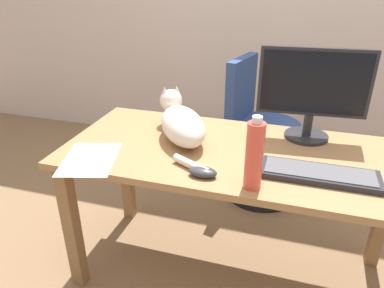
# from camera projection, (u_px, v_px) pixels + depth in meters

# --- Properties ---
(ground_plane) EXTENTS (8.00, 8.00, 0.00)m
(ground_plane) POSITION_uv_depth(u_px,v_px,m) (230.00, 271.00, 1.88)
(ground_plane) COLOR #846647
(desk) EXTENTS (1.52, 0.68, 0.70)m
(desk) POSITION_uv_depth(u_px,v_px,m) (237.00, 171.00, 1.61)
(desk) COLOR #9E7247
(desk) RESTS_ON ground_plane
(office_chair) EXTENTS (0.49, 0.48, 0.92)m
(office_chair) POSITION_uv_depth(u_px,v_px,m) (257.00, 139.00, 2.38)
(office_chair) COLOR black
(office_chair) RESTS_ON ground_plane
(monitor) EXTENTS (0.48, 0.20, 0.41)m
(monitor) POSITION_uv_depth(u_px,v_px,m) (313.00, 91.00, 1.60)
(monitor) COLOR #232328
(monitor) RESTS_ON desk
(keyboard) EXTENTS (0.44, 0.15, 0.03)m
(keyboard) POSITION_uv_depth(u_px,v_px,m) (319.00, 174.00, 1.37)
(keyboard) COLOR #232328
(keyboard) RESTS_ON desk
(cat) EXTENTS (0.37, 0.53, 0.20)m
(cat) POSITION_uv_depth(u_px,v_px,m) (181.00, 123.00, 1.65)
(cat) COLOR silver
(cat) RESTS_ON desk
(computer_mouse) EXTENTS (0.11, 0.06, 0.04)m
(computer_mouse) POSITION_uv_depth(u_px,v_px,m) (203.00, 172.00, 1.37)
(computer_mouse) COLOR #333338
(computer_mouse) RESTS_ON desk
(paper_sheet) EXTENTS (0.28, 0.34, 0.00)m
(paper_sheet) POSITION_uv_depth(u_px,v_px,m) (90.00, 159.00, 1.50)
(paper_sheet) COLOR white
(paper_sheet) RESTS_ON desk
(water_bottle) EXTENTS (0.06, 0.06, 0.28)m
(water_bottle) POSITION_uv_depth(u_px,v_px,m) (254.00, 155.00, 1.26)
(water_bottle) COLOR #D84C3D
(water_bottle) RESTS_ON desk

